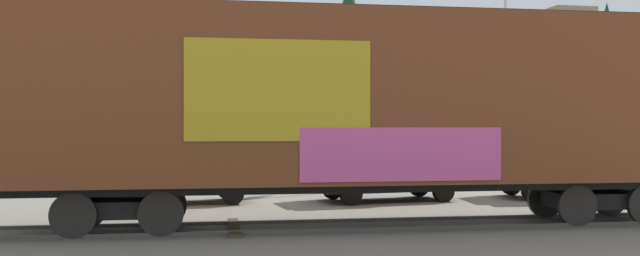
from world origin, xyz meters
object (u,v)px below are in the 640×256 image
Objects in this scene: parked_car_black at (386,175)px; parked_car_silver at (569,171)px; freight_car at (371,102)px; flagpole at (506,50)px; parked_car_tan at (181,175)px.

parked_car_black is 0.96× the size of parked_car_silver.
parked_car_black is at bearing 73.07° from freight_car.
parked_car_silver is (5.94, 0.10, 0.06)m from parked_car_black.
parked_car_silver is (7.48, 5.15, -1.94)m from freight_car.
flagpole reaches higher than parked_car_silver.
freight_car is 5.64m from parked_car_black.
parked_car_silver is at bearing -99.31° from flagpole.
flagpole is at bearing 55.94° from freight_car.
parked_car_black is 5.94m from parked_car_silver.
parked_car_tan is at bearing 131.11° from freight_car.
flagpole reaches higher than parked_car_black.
parked_car_tan is 0.88× the size of parked_car_silver.
freight_car is at bearing -106.93° from parked_car_black.
parked_car_silver is (12.03, -0.07, 0.04)m from parked_car_tan.
parked_car_tan is (-4.55, 5.22, -1.97)m from freight_car.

